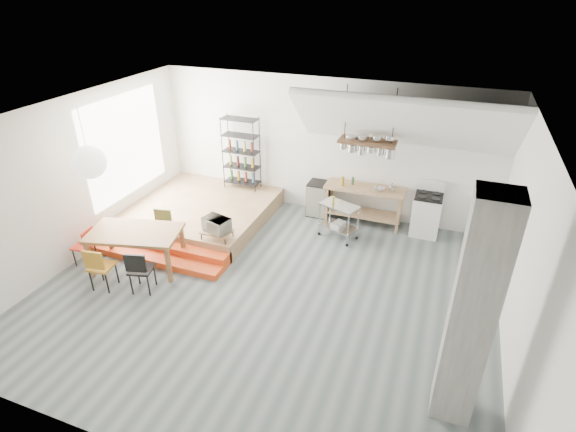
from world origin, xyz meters
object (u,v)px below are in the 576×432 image
at_px(dining_table, 135,235).
at_px(mini_fridge, 318,199).
at_px(stove, 426,214).
at_px(rolling_cart, 339,216).

bearing_deg(dining_table, mini_fridge, 38.11).
relative_size(stove, rolling_cart, 1.30).
xyz_separation_m(stove, dining_table, (-5.15, -3.36, 0.25)).
bearing_deg(mini_fridge, stove, -1.01).
relative_size(dining_table, rolling_cart, 2.09).
height_order(dining_table, mini_fridge, mini_fridge).
distance_m(rolling_cart, mini_fridge, 1.17).
relative_size(dining_table, mini_fridge, 2.30).
height_order(stove, dining_table, stove).
relative_size(stove, dining_table, 0.62).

